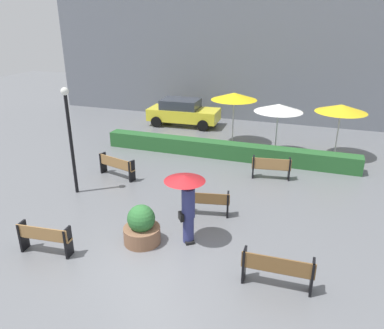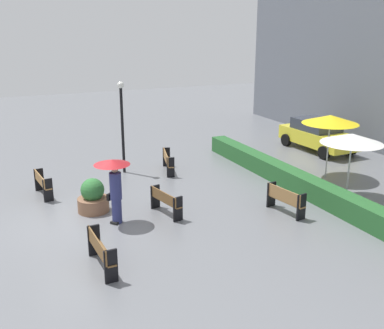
{
  "view_description": "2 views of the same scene",
  "coord_description": "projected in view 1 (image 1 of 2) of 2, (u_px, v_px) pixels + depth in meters",
  "views": [
    {
      "loc": [
        3.75,
        -7.53,
        6.12
      ],
      "look_at": [
        -0.08,
        3.37,
        1.54
      ],
      "focal_mm": 34.93,
      "sensor_mm": 36.0,
      "label": 1
    },
    {
      "loc": [
        14.0,
        -2.19,
        6.13
      ],
      "look_at": [
        -0.98,
        4.61,
        1.12
      ],
      "focal_mm": 42.83,
      "sensor_mm": 36.0,
      "label": 2
    }
  ],
  "objects": [
    {
      "name": "bench_near_left",
      "position": [
        44.0,
        237.0,
        10.2
      ],
      "size": [
        1.54,
        0.49,
        0.87
      ],
      "color": "#9E7242",
      "rests_on": "ground"
    },
    {
      "name": "pedestrian_with_umbrella",
      "position": [
        187.0,
        197.0,
        10.39
      ],
      "size": [
        1.15,
        1.15,
        2.11
      ],
      "color": "navy",
      "rests_on": "ground"
    },
    {
      "name": "parked_car",
      "position": [
        183.0,
        112.0,
        22.4
      ],
      "size": [
        4.27,
        2.12,
        1.57
      ],
      "color": "yellow",
      "rests_on": "ground"
    },
    {
      "name": "bench_back_row",
      "position": [
        271.0,
        167.0,
        14.99
      ],
      "size": [
        1.57,
        0.6,
        0.9
      ],
      "color": "#9E7242",
      "rests_on": "ground"
    },
    {
      "name": "building_facade",
      "position": [
        263.0,
        37.0,
        22.21
      ],
      "size": [
        28.0,
        1.2,
        9.98
      ],
      "primitive_type": "cube",
      "color": "slate",
      "rests_on": "ground"
    },
    {
      "name": "bench_far_left",
      "position": [
        116.0,
        165.0,
        15.15
      ],
      "size": [
        1.76,
        0.76,
        0.87
      ],
      "color": "#9E7242",
      "rests_on": "ground"
    },
    {
      "name": "ground_plane",
      "position": [
        153.0,
        262.0,
        10.01
      ],
      "size": [
        60.0,
        60.0,
        0.0
      ],
      "primitive_type": "plane",
      "color": "slate"
    },
    {
      "name": "bench_mid_center",
      "position": [
        206.0,
        201.0,
        12.21
      ],
      "size": [
        1.54,
        0.63,
        0.84
      ],
      "color": "brown",
      "rests_on": "ground"
    },
    {
      "name": "patio_umbrella_white",
      "position": [
        279.0,
        108.0,
        16.97
      ],
      "size": [
        2.22,
        2.22,
        2.45
      ],
      "color": "silver",
      "rests_on": "ground"
    },
    {
      "name": "planter_pot",
      "position": [
        142.0,
        227.0,
        10.72
      ],
      "size": [
        1.07,
        1.07,
        1.18
      ],
      "color": "brown",
      "rests_on": "ground"
    },
    {
      "name": "lamp_post",
      "position": [
        70.0,
        130.0,
        13.13
      ],
      "size": [
        0.28,
        0.28,
        3.92
      ],
      "color": "black",
      "rests_on": "ground"
    },
    {
      "name": "hedge_strip",
      "position": [
        225.0,
        150.0,
        17.31
      ],
      "size": [
        11.81,
        0.7,
        0.73
      ],
      "primitive_type": "cube",
      "color": "#28602D",
      "rests_on": "ground"
    },
    {
      "name": "bench_near_right",
      "position": [
        277.0,
        269.0,
        8.89
      ],
      "size": [
        1.73,
        0.4,
        0.9
      ],
      "color": "brown",
      "rests_on": "ground"
    },
    {
      "name": "patio_umbrella_yellow",
      "position": [
        234.0,
        96.0,
        18.47
      ],
      "size": [
        2.3,
        2.3,
        2.64
      ],
      "color": "silver",
      "rests_on": "ground"
    },
    {
      "name": "patio_umbrella_yellow_far",
      "position": [
        341.0,
        108.0,
        16.68
      ],
      "size": [
        2.28,
        2.28,
        2.49
      ],
      "color": "silver",
      "rests_on": "ground"
    }
  ]
}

